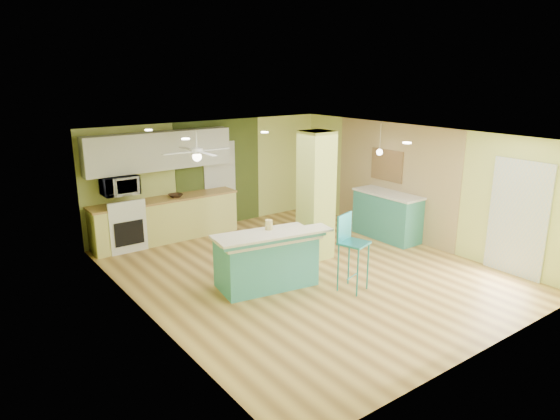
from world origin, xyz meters
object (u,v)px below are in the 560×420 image
object	(u,v)px
fruit_bowl	(175,196)
bar_stool	(350,240)
side_counter	(388,215)
canister	(269,225)
peninsula	(267,259)

from	to	relation	value
fruit_bowl	bar_stool	bearing A→B (deg)	-73.93
side_counter	canister	world-z (taller)	canister
peninsula	side_counter	size ratio (longest dim) A/B	1.25
bar_stool	peninsula	bearing A→B (deg)	121.33
side_counter	fruit_bowl	world-z (taller)	side_counter
bar_stool	fruit_bowl	world-z (taller)	bar_stool
peninsula	canister	world-z (taller)	canister
canister	side_counter	bearing A→B (deg)	4.99
peninsula	bar_stool	bearing A→B (deg)	-32.15
peninsula	bar_stool	size ratio (longest dim) A/B	1.52
peninsula	fruit_bowl	bearing A→B (deg)	102.04
canister	fruit_bowl	bearing A→B (deg)	97.30
side_counter	peninsula	bearing A→B (deg)	-171.38
side_counter	fruit_bowl	xyz separation A→B (m)	(-3.78, 2.68, 0.46)
side_counter	fruit_bowl	bearing A→B (deg)	144.67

